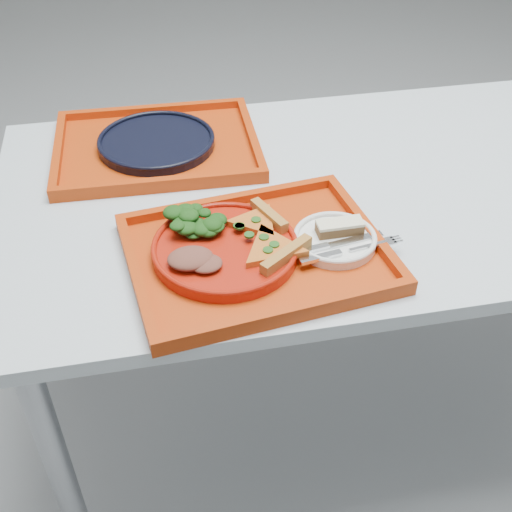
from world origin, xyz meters
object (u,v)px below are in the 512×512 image
dessert_bar (340,227)px  dinner_plate (225,250)px  tray_main (257,256)px  tray_far (157,149)px  navy_plate (157,143)px

dessert_bar → dinner_plate: bearing=-179.0°
tray_main → dinner_plate: bearing=162.6°
tray_far → dessert_bar: size_ratio=5.31×
dinner_plate → dessert_bar: 0.21m
tray_main → dessert_bar: (0.16, 0.02, 0.03)m
dinner_plate → tray_far: bearing=102.4°
tray_far → dinner_plate: dinner_plate is taller
tray_far → navy_plate: size_ratio=1.73×
dinner_plate → navy_plate: 0.42m
dinner_plate → dessert_bar: (0.21, 0.01, 0.02)m
dinner_plate → navy_plate: size_ratio=1.00×
tray_main → dinner_plate: 0.06m
tray_far → dessert_bar: bearing=-51.6°
navy_plate → tray_far: bearing=0.0°
dessert_bar → tray_far: bearing=126.4°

